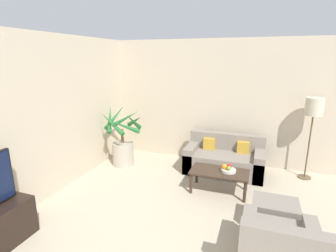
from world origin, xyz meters
TOP-DOWN VIEW (x-y plane):
  - wall_back at (0.00, 6.62)m, footprint 8.09×0.06m
  - potted_palm at (-2.75, 5.68)m, footprint 0.88×0.97m
  - sofa_loveseat at (-0.60, 6.03)m, footprint 1.56×0.77m
  - floor_lamp at (0.95, 6.28)m, footprint 0.32×0.32m
  - coffee_table at (-0.56, 5.15)m, footprint 1.00×0.52m
  - fruit_bowl at (-0.41, 5.18)m, footprint 0.25×0.25m
  - apple_red at (-0.41, 5.22)m, footprint 0.08×0.08m
  - apple_green at (-0.40, 5.14)m, footprint 0.07×0.07m
  - orange_fruit at (-0.49, 5.17)m, footprint 0.09×0.09m
  - armchair at (0.34, 3.59)m, footprint 0.84×0.87m
  - ottoman at (0.32, 4.38)m, footprint 0.60×0.46m

SIDE VIEW (x-z plane):
  - ottoman at x=0.32m, z-range 0.00..0.41m
  - armchair at x=0.34m, z-range -0.13..0.62m
  - sofa_loveseat at x=-0.60m, z-range -0.11..0.65m
  - coffee_table at x=-0.56m, z-range 0.14..0.54m
  - fruit_bowl at x=-0.41m, z-range 0.39..0.44m
  - apple_green at x=-0.40m, z-range 0.44..0.51m
  - apple_red at x=-0.41m, z-range 0.44..0.52m
  - potted_palm at x=-2.75m, z-range -0.18..1.14m
  - orange_fruit at x=-0.49m, z-range 0.44..0.53m
  - wall_back at x=0.00m, z-range 0.00..2.70m
  - floor_lamp at x=0.95m, z-range 0.55..2.15m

